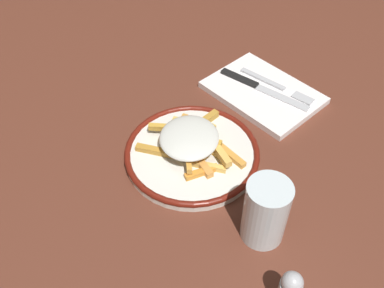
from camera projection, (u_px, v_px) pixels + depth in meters
ground_plane at (192, 157)px, 0.80m from camera, size 2.60×2.60×0.00m
plate at (192, 153)px, 0.79m from camera, size 0.25×0.25×0.02m
fries_heap at (193, 139)px, 0.78m from camera, size 0.18×0.19×0.04m
napkin at (263, 93)px, 0.92m from camera, size 0.18×0.24×0.01m
fork at (276, 86)px, 0.92m from camera, size 0.03×0.18×0.00m
knife at (256, 86)px, 0.92m from camera, size 0.04×0.21×0.01m
water_glass at (266, 212)px, 0.65m from camera, size 0.07×0.07×0.11m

